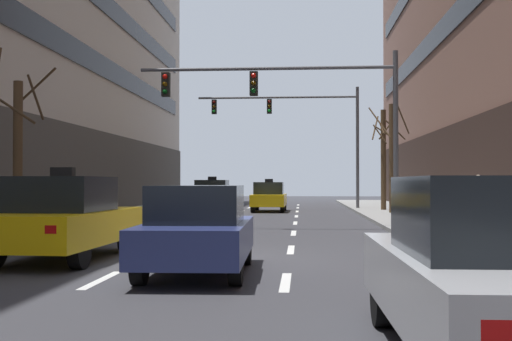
{
  "coord_description": "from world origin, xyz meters",
  "views": [
    {
      "loc": [
        1.8,
        -13.47,
        1.63
      ],
      "look_at": [
        -0.05,
        12.35,
        2.09
      ],
      "focal_mm": 45.1,
      "sensor_mm": 36.0,
      "label": 1
    }
  ],
  "objects_px": {
    "car_driving_2": "(198,231)",
    "traffic_signal_0": "(302,102)",
    "pedestrian_1": "(478,198)",
    "traffic_signal_1": "(303,122)",
    "street_tree_2": "(18,151)",
    "pedestrian_0": "(407,195)",
    "street_tree_3": "(384,158)",
    "taxi_driving_3": "(269,197)",
    "car_parked_0": "(496,271)",
    "taxi_driving_0": "(213,196)",
    "street_tree_0": "(391,155)",
    "taxi_driving_1": "(66,219)"
  },
  "relations": [
    {
      "from": "taxi_driving_0",
      "to": "taxi_driving_1",
      "type": "bearing_deg",
      "value": -89.97
    },
    {
      "from": "taxi_driving_3",
      "to": "traffic_signal_1",
      "type": "distance_m",
      "value": 5.06
    },
    {
      "from": "car_parked_0",
      "to": "street_tree_0",
      "type": "xyz_separation_m",
      "value": [
        2.59,
        25.64,
        2.11
      ]
    },
    {
      "from": "taxi_driving_3",
      "to": "pedestrian_0",
      "type": "bearing_deg",
      "value": -46.98
    },
    {
      "from": "pedestrian_0",
      "to": "car_driving_2",
      "type": "bearing_deg",
      "value": -110.47
    },
    {
      "from": "car_driving_2",
      "to": "car_parked_0",
      "type": "distance_m",
      "value": 6.39
    },
    {
      "from": "taxi_driving_1",
      "to": "street_tree_2",
      "type": "bearing_deg",
      "value": 124.8
    },
    {
      "from": "car_driving_2",
      "to": "street_tree_0",
      "type": "xyz_separation_m",
      "value": [
        6.17,
        20.34,
        2.16
      ]
    },
    {
      "from": "taxi_driving_3",
      "to": "car_parked_0",
      "type": "relative_size",
      "value": 0.96
    },
    {
      "from": "street_tree_0",
      "to": "street_tree_3",
      "type": "relative_size",
      "value": 1.01
    },
    {
      "from": "street_tree_3",
      "to": "pedestrian_1",
      "type": "xyz_separation_m",
      "value": [
        1.11,
        -14.36,
        -1.78
      ]
    },
    {
      "from": "traffic_signal_1",
      "to": "street_tree_2",
      "type": "relative_size",
      "value": 1.74
    },
    {
      "from": "taxi_driving_3",
      "to": "traffic_signal_0",
      "type": "distance_m",
      "value": 13.76
    },
    {
      "from": "taxi_driving_0",
      "to": "traffic_signal_1",
      "type": "distance_m",
      "value": 6.82
    },
    {
      "from": "car_driving_2",
      "to": "traffic_signal_1",
      "type": "distance_m",
      "value": 26.42
    },
    {
      "from": "traffic_signal_1",
      "to": "car_driving_2",
      "type": "bearing_deg",
      "value": -94.17
    },
    {
      "from": "traffic_signal_1",
      "to": "street_tree_3",
      "type": "height_order",
      "value": "traffic_signal_1"
    },
    {
      "from": "car_driving_2",
      "to": "traffic_signal_0",
      "type": "distance_m",
      "value": 11.63
    },
    {
      "from": "car_driving_2",
      "to": "pedestrian_0",
      "type": "relative_size",
      "value": 2.7
    },
    {
      "from": "car_driving_2",
      "to": "pedestrian_1",
      "type": "distance_m",
      "value": 11.79
    },
    {
      "from": "taxi_driving_1",
      "to": "car_parked_0",
      "type": "bearing_deg",
      "value": -47.1
    },
    {
      "from": "car_driving_2",
      "to": "pedestrian_1",
      "type": "relative_size",
      "value": 2.47
    },
    {
      "from": "car_driving_2",
      "to": "traffic_signal_0",
      "type": "xyz_separation_m",
      "value": [
        1.85,
        10.9,
        3.61
      ]
    },
    {
      "from": "taxi_driving_1",
      "to": "street_tree_0",
      "type": "bearing_deg",
      "value": 63.31
    },
    {
      "from": "taxi_driving_3",
      "to": "traffic_signal_1",
      "type": "relative_size",
      "value": 0.46
    },
    {
      "from": "taxi_driving_3",
      "to": "street_tree_0",
      "type": "distance_m",
      "value": 7.49
    },
    {
      "from": "street_tree_3",
      "to": "pedestrian_1",
      "type": "distance_m",
      "value": 14.51
    },
    {
      "from": "traffic_signal_0",
      "to": "pedestrian_0",
      "type": "bearing_deg",
      "value": 54.03
    },
    {
      "from": "street_tree_3",
      "to": "pedestrian_0",
      "type": "relative_size",
      "value": 3.43
    },
    {
      "from": "taxi_driving_0",
      "to": "pedestrian_0",
      "type": "relative_size",
      "value": 2.97
    },
    {
      "from": "traffic_signal_1",
      "to": "pedestrian_0",
      "type": "height_order",
      "value": "traffic_signal_1"
    },
    {
      "from": "car_driving_2",
      "to": "traffic_signal_1",
      "type": "bearing_deg",
      "value": 85.83
    },
    {
      "from": "car_driving_2",
      "to": "taxi_driving_3",
      "type": "relative_size",
      "value": 0.98
    },
    {
      "from": "taxi_driving_1",
      "to": "taxi_driving_3",
      "type": "distance_m",
      "value": 22.38
    },
    {
      "from": "street_tree_2",
      "to": "pedestrian_0",
      "type": "bearing_deg",
      "value": 41.11
    },
    {
      "from": "car_parked_0",
      "to": "traffic_signal_1",
      "type": "height_order",
      "value": "traffic_signal_1"
    },
    {
      "from": "car_driving_2",
      "to": "street_tree_0",
      "type": "relative_size",
      "value": 0.78
    },
    {
      "from": "car_driving_2",
      "to": "pedestrian_0",
      "type": "height_order",
      "value": "pedestrian_0"
    },
    {
      "from": "traffic_signal_0",
      "to": "pedestrian_1",
      "type": "relative_size",
      "value": 5.21
    },
    {
      "from": "pedestrian_1",
      "to": "traffic_signal_1",
      "type": "bearing_deg",
      "value": 107.94
    },
    {
      "from": "street_tree_3",
      "to": "traffic_signal_1",
      "type": "bearing_deg",
      "value": 150.95
    },
    {
      "from": "car_parked_0",
      "to": "street_tree_2",
      "type": "bearing_deg",
      "value": 130.06
    },
    {
      "from": "taxi_driving_0",
      "to": "street_tree_0",
      "type": "bearing_deg",
      "value": -22.12
    },
    {
      "from": "traffic_signal_1",
      "to": "car_parked_0",
      "type": "bearing_deg",
      "value": -86.93
    },
    {
      "from": "traffic_signal_0",
      "to": "traffic_signal_1",
      "type": "bearing_deg",
      "value": 89.81
    },
    {
      "from": "street_tree_3",
      "to": "pedestrian_1",
      "type": "height_order",
      "value": "street_tree_3"
    },
    {
      "from": "taxi_driving_0",
      "to": "pedestrian_0",
      "type": "distance_m",
      "value": 11.79
    },
    {
      "from": "taxi_driving_3",
      "to": "pedestrian_1",
      "type": "relative_size",
      "value": 2.53
    },
    {
      "from": "car_parked_0",
      "to": "pedestrian_0",
      "type": "distance_m",
      "value": 22.68
    },
    {
      "from": "car_driving_2",
      "to": "street_tree_2",
      "type": "distance_m",
      "value": 8.92
    }
  ]
}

